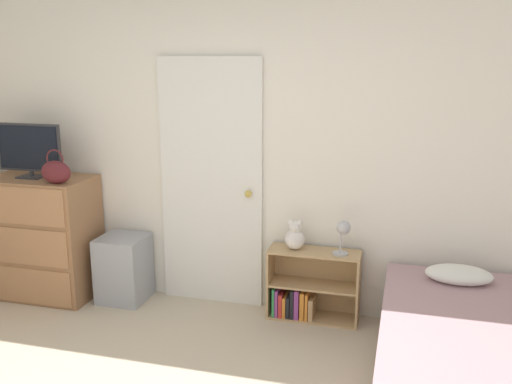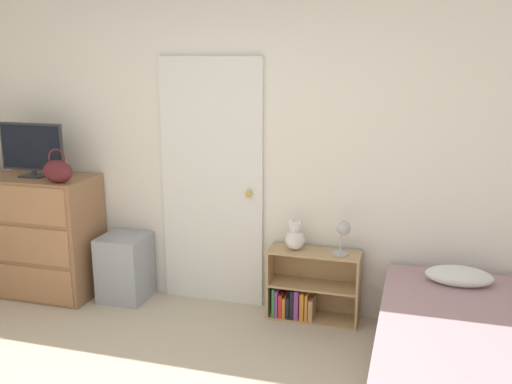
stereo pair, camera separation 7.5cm
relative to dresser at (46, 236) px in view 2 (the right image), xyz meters
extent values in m
cube|color=white|center=(1.67, 0.31, 0.76)|extent=(10.00, 0.06, 2.55)
cube|color=white|center=(1.42, 0.26, 0.49)|extent=(0.85, 0.04, 2.00)
sphere|color=gold|center=(1.74, 0.21, 0.44)|extent=(0.06, 0.06, 0.06)
cube|color=#996B47|center=(0.00, 0.00, 0.00)|extent=(0.86, 0.51, 1.03)
cube|color=#AB774F|center=(0.00, -0.26, -0.34)|extent=(0.79, 0.01, 0.30)
cube|color=#AB774F|center=(0.00, -0.26, 0.00)|extent=(0.79, 0.01, 0.30)
cube|color=#AB774F|center=(0.00, -0.26, 0.34)|extent=(0.79, 0.01, 0.30)
cube|color=#2D2D33|center=(-0.05, -0.01, 0.52)|extent=(0.20, 0.16, 0.02)
cylinder|color=#2D2D33|center=(-0.05, -0.01, 0.55)|extent=(0.04, 0.04, 0.04)
cube|color=#2D2D33|center=(-0.05, -0.01, 0.76)|extent=(0.58, 0.02, 0.39)
cube|color=black|center=(-0.05, -0.03, 0.76)|extent=(0.54, 0.01, 0.35)
ellipsoid|color=#591E23|center=(0.28, -0.16, 0.61)|extent=(0.25, 0.13, 0.18)
torus|color=#591E23|center=(0.28, -0.16, 0.71)|extent=(0.15, 0.01, 0.15)
cube|color=#999EA8|center=(0.70, 0.07, -0.24)|extent=(0.38, 0.38, 0.55)
cube|color=tan|center=(1.95, 0.13, -0.23)|extent=(0.02, 0.25, 0.56)
cube|color=tan|center=(2.63, 0.13, -0.23)|extent=(0.02, 0.25, 0.56)
cube|color=tan|center=(2.29, 0.13, -0.50)|extent=(0.67, 0.25, 0.02)
cube|color=tan|center=(2.29, 0.13, -0.23)|extent=(0.67, 0.25, 0.02)
cube|color=tan|center=(2.29, 0.13, 0.03)|extent=(0.67, 0.25, 0.02)
cube|color=tan|center=(2.29, 0.25, -0.23)|extent=(0.70, 0.01, 0.56)
cube|color=#338C4C|center=(1.99, 0.11, -0.38)|extent=(0.02, 0.17, 0.23)
cube|color=#8C3F8C|center=(2.02, 0.09, -0.39)|extent=(0.02, 0.15, 0.22)
cube|color=red|center=(2.05, 0.09, -0.40)|extent=(0.03, 0.14, 0.19)
cube|color=orange|center=(2.08, 0.10, -0.41)|extent=(0.02, 0.16, 0.16)
cube|color=black|center=(2.11, 0.11, -0.41)|extent=(0.03, 0.18, 0.17)
cube|color=black|center=(2.14, 0.09, -0.38)|extent=(0.03, 0.15, 0.23)
cube|color=#8C3F8C|center=(2.17, 0.11, -0.38)|extent=(0.04, 0.18, 0.23)
cube|color=orange|center=(2.22, 0.09, -0.39)|extent=(0.03, 0.14, 0.22)
cube|color=orange|center=(2.25, 0.12, -0.39)|extent=(0.02, 0.20, 0.21)
cube|color=tan|center=(2.28, 0.11, -0.41)|extent=(0.03, 0.18, 0.17)
sphere|color=silver|center=(2.13, 0.13, 0.12)|extent=(0.15, 0.15, 0.15)
sphere|color=silver|center=(2.13, 0.13, 0.22)|extent=(0.10, 0.10, 0.10)
sphere|color=silver|center=(2.13, 0.09, 0.21)|extent=(0.03, 0.03, 0.03)
sphere|color=silver|center=(2.10, 0.13, 0.26)|extent=(0.04, 0.04, 0.04)
sphere|color=silver|center=(2.17, 0.13, 0.26)|extent=(0.04, 0.04, 0.04)
cylinder|color=#B2B2B7|center=(2.49, 0.11, 0.05)|extent=(0.12, 0.12, 0.01)
cylinder|color=#B2B2B7|center=(2.49, 0.11, 0.14)|extent=(0.01, 0.01, 0.17)
sphere|color=#B2B2B7|center=(2.51, 0.09, 0.26)|extent=(0.11, 0.11, 0.11)
cube|color=#B28C93|center=(3.32, -0.70, -0.21)|extent=(0.98, 1.87, 0.36)
ellipsoid|color=white|center=(3.32, -0.01, 0.02)|extent=(0.45, 0.28, 0.12)
camera|label=1|loc=(2.93, -3.95, 1.52)|focal=40.00mm
camera|label=2|loc=(3.00, -3.93, 1.52)|focal=40.00mm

